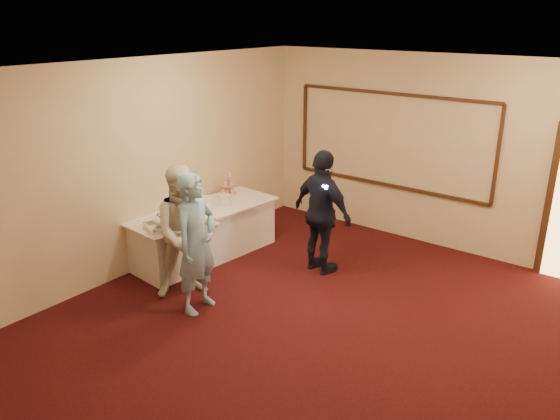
% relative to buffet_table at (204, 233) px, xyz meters
% --- Properties ---
extents(floor, '(7.00, 7.00, 0.00)m').
position_rel_buffet_table_xyz_m(floor, '(2.54, -0.89, -0.39)').
color(floor, black).
rests_on(floor, ground).
extents(room_walls, '(6.04, 7.04, 3.02)m').
position_rel_buffet_table_xyz_m(room_walls, '(2.54, -0.89, 1.64)').
color(room_walls, beige).
rests_on(room_walls, floor).
extents(wall_molding, '(3.45, 0.04, 1.55)m').
position_rel_buffet_table_xyz_m(wall_molding, '(1.74, 2.58, 1.21)').
color(wall_molding, black).
rests_on(wall_molding, room_walls).
extents(buffet_table, '(1.14, 2.46, 0.77)m').
position_rel_buffet_table_xyz_m(buffet_table, '(0.00, 0.00, 0.00)').
color(buffet_table, white).
rests_on(buffet_table, floor).
extents(pavlova_tray, '(0.51, 0.60, 0.19)m').
position_rel_buffet_table_xyz_m(pavlova_tray, '(0.13, -0.86, 0.47)').
color(pavlova_tray, '#BABEC2').
rests_on(pavlova_tray, buffet_table).
extents(cupcake_stand, '(0.27, 0.27, 0.39)m').
position_rel_buffet_table_xyz_m(cupcake_stand, '(-0.20, 0.78, 0.52)').
color(cupcake_stand, pink).
rests_on(cupcake_stand, buffet_table).
extents(plate_stack_a, '(0.20, 0.20, 0.17)m').
position_rel_buffet_table_xyz_m(plate_stack_a, '(-0.03, 0.09, 0.47)').
color(plate_stack_a, white).
rests_on(plate_stack_a, buffet_table).
extents(plate_stack_b, '(0.20, 0.20, 0.16)m').
position_rel_buffet_table_xyz_m(plate_stack_b, '(0.14, 0.33, 0.47)').
color(plate_stack_b, white).
rests_on(plate_stack_b, buffet_table).
extents(tart, '(0.26, 0.26, 0.05)m').
position_rel_buffet_table_xyz_m(tart, '(0.11, -0.26, 0.41)').
color(tart, white).
rests_on(tart, buffet_table).
extents(man, '(0.50, 0.69, 1.79)m').
position_rel_buffet_table_xyz_m(man, '(1.08, -1.17, 0.51)').
color(man, '#7AABCC').
rests_on(man, floor).
extents(woman, '(1.04, 1.09, 1.77)m').
position_rel_buffet_table_xyz_m(woman, '(0.67, -0.97, 0.50)').
color(woman, silver).
rests_on(woman, floor).
extents(guest, '(1.12, 0.65, 1.79)m').
position_rel_buffet_table_xyz_m(guest, '(1.70, 0.67, 0.51)').
color(guest, black).
rests_on(guest, floor).
extents(camera_flash, '(0.07, 0.05, 0.05)m').
position_rel_buffet_table_xyz_m(camera_flash, '(1.82, 0.54, 0.95)').
color(camera_flash, white).
rests_on(camera_flash, guest).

